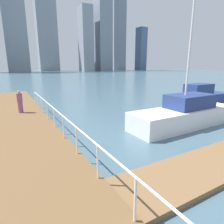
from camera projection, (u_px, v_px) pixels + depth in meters
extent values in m
plane|color=#476675|center=(72.00, 105.00, 17.83)|extent=(300.00, 300.00, 0.00)
cylinder|color=white|center=(135.00, 200.00, 3.89)|extent=(0.06, 0.06, 1.05)
cylinder|color=white|center=(98.00, 162.00, 5.44)|extent=(0.06, 0.06, 1.05)
cylinder|color=white|center=(77.00, 141.00, 6.98)|extent=(0.06, 0.06, 1.05)
cylinder|color=white|center=(64.00, 127.00, 8.53)|extent=(0.06, 0.06, 1.05)
cylinder|color=white|center=(54.00, 118.00, 10.08)|extent=(0.06, 0.06, 1.05)
cylinder|color=white|center=(48.00, 111.00, 11.63)|extent=(0.06, 0.06, 1.05)
cylinder|color=white|center=(42.00, 106.00, 13.17)|extent=(0.06, 0.06, 1.05)
cylinder|color=white|center=(38.00, 101.00, 14.72)|extent=(0.06, 0.06, 1.05)
cylinder|color=white|center=(35.00, 98.00, 16.27)|extent=(0.06, 0.06, 1.05)
cylinder|color=white|center=(85.00, 135.00, 6.08)|extent=(0.06, 23.76, 0.06)
cube|color=navy|center=(204.00, 99.00, 18.67)|extent=(6.37, 2.11, 0.95)
cube|color=navy|center=(199.00, 89.00, 17.92)|extent=(2.72, 1.61, 1.02)
cube|color=white|center=(183.00, 117.00, 11.57)|extent=(7.31, 2.23, 1.11)
cube|color=navy|center=(190.00, 101.00, 11.55)|extent=(2.96, 1.73, 0.83)
cylinder|color=silver|center=(190.00, 42.00, 10.53)|extent=(0.12, 0.12, 7.60)
cube|color=#994C8C|center=(21.00, 107.00, 13.26)|extent=(0.31, 0.34, 0.77)
cube|color=#994C8C|center=(20.00, 98.00, 13.10)|extent=(0.37, 0.42, 0.61)
sphere|color=tan|center=(19.00, 92.00, 13.00)|extent=(0.21, 0.21, 0.21)
cube|color=#8C939E|center=(47.00, 37.00, 135.71)|extent=(14.15, 9.24, 48.39)
cube|color=#8C939E|center=(86.00, 40.00, 128.55)|extent=(8.51, 14.55, 41.68)
cube|color=gray|center=(102.00, 7.00, 130.14)|extent=(10.21, 14.28, 86.09)
cube|color=gray|center=(117.00, 33.00, 157.09)|extent=(11.92, 11.37, 60.54)
cube|color=slate|center=(141.00, 49.00, 164.39)|extent=(7.42, 8.19, 35.46)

